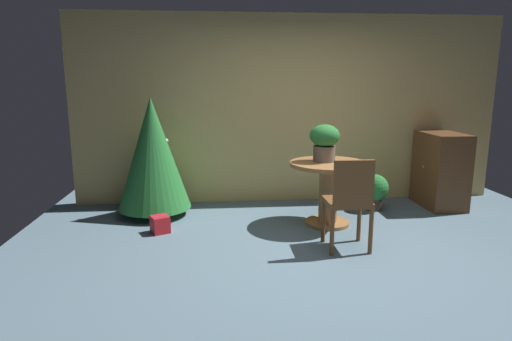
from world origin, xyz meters
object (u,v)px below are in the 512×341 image
at_px(wooden_cabinet, 440,170).
at_px(potted_plant, 375,190).
at_px(round_dining_table, 329,184).
at_px(holiday_tree, 153,154).
at_px(gift_box_red, 160,224).
at_px(flower_vase, 325,140).
at_px(wooden_chair_near, 350,199).

bearing_deg(wooden_cabinet, potted_plant, -173.80).
bearing_deg(round_dining_table, wooden_cabinet, 20.37).
distance_m(round_dining_table, holiday_tree, 2.22).
height_order(holiday_tree, gift_box_red, holiday_tree).
xyz_separation_m(round_dining_table, wooden_cabinet, (1.72, 0.64, 0.01)).
height_order(flower_vase, wooden_cabinet, flower_vase).
bearing_deg(flower_vase, holiday_tree, 166.31).
distance_m(flower_vase, holiday_tree, 2.15).
bearing_deg(wooden_chair_near, flower_vase, 93.07).
height_order(flower_vase, gift_box_red, flower_vase).
relative_size(round_dining_table, potted_plant, 1.92).
height_order(round_dining_table, potted_plant, round_dining_table).
bearing_deg(wooden_cabinet, round_dining_table, -159.63).
distance_m(round_dining_table, wooden_cabinet, 1.84).
bearing_deg(holiday_tree, wooden_chair_near, -33.46).
bearing_deg(holiday_tree, wooden_cabinet, 1.04).
bearing_deg(potted_plant, wooden_cabinet, 6.20).
relative_size(holiday_tree, wooden_cabinet, 1.49).
height_order(round_dining_table, flower_vase, flower_vase).
height_order(wooden_chair_near, potted_plant, wooden_chair_near).
distance_m(round_dining_table, potted_plant, 0.97).
relative_size(round_dining_table, wooden_cabinet, 0.91).
relative_size(flower_vase, wooden_chair_near, 0.46).
xyz_separation_m(flower_vase, potted_plant, (0.82, 0.47, -0.74)).
bearing_deg(potted_plant, wooden_chair_near, -119.54).
distance_m(wooden_chair_near, holiday_tree, 2.56).
bearing_deg(wooden_chair_near, wooden_cabinet, 40.50).
xyz_separation_m(gift_box_red, wooden_cabinet, (3.70, 0.76, 0.41)).
distance_m(flower_vase, wooden_cabinet, 1.93).
height_order(flower_vase, wooden_chair_near, flower_vase).
height_order(holiday_tree, wooden_cabinet, holiday_tree).
xyz_separation_m(flower_vase, gift_box_red, (-1.93, -0.19, -0.92)).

